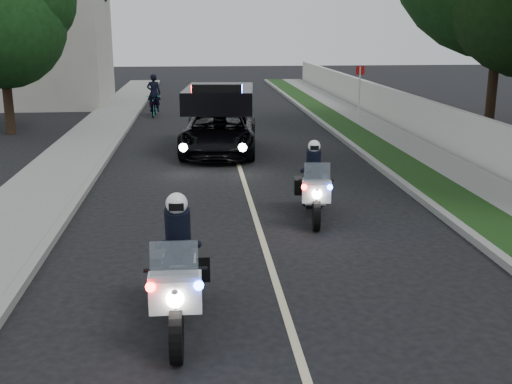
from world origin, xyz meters
The scene contains 18 objects.
ground centered at (0.00, 0.00, 0.00)m, with size 120.00×120.00×0.00m, color black.
curb_right centered at (4.10, 10.00, 0.07)m, with size 0.20×60.00×0.15m, color gray.
grass_verge centered at (4.80, 10.00, 0.08)m, with size 1.20×60.00×0.16m, color #193814.
sidewalk_right centered at (6.10, 10.00, 0.08)m, with size 1.40×60.00×0.16m, color gray.
property_wall centered at (7.10, 10.00, 0.75)m, with size 0.22×60.00×1.50m, color beige.
curb_left centered at (-4.10, 10.00, 0.07)m, with size 0.20×60.00×0.15m, color gray.
sidewalk_left centered at (-5.20, 10.00, 0.08)m, with size 2.00×60.00×0.16m, color gray.
building_far centered at (-10.00, 26.00, 3.50)m, with size 8.00×6.00×7.00m, color #A8A396.
lane_marking centered at (0.00, 10.00, 0.00)m, with size 0.12×50.00×0.01m, color #BFB78C.
police_moto_left centered at (-1.52, -0.34, 0.00)m, with size 0.78×2.23×1.89m, color silver, non-canonical shape.
police_moto_right centered at (1.25, 4.51, 0.00)m, with size 0.70×2.01×1.71m, color silver, non-canonical shape.
police_suv centered at (-0.51, 12.10, 0.00)m, with size 2.38×5.15×2.50m, color black.
bicycle centered at (-3.22, 21.21, 0.00)m, with size 0.67×1.91×1.00m, color black.
cyclist centered at (-3.22, 21.21, 0.00)m, with size 0.63×0.42×1.75m, color black.
sign_post centered at (6.00, 18.98, 0.00)m, with size 0.39×0.39×2.47m, color #A0220B, non-canonical shape.
tree_right_d centered at (9.72, 14.01, 0.00)m, with size 8.04×8.04×13.40m, color #194316, non-canonical shape.
tree_left_near centered at (-8.48, 16.52, 0.00)m, with size 4.89×4.89×8.15m, color #143B13, non-canonical shape.
tree_left_far centered at (-9.28, 26.91, 0.00)m, with size 6.53×6.53×10.89m, color black, non-canonical shape.
Camera 1 is at (-1.21, -8.30, 4.04)m, focal length 43.54 mm.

